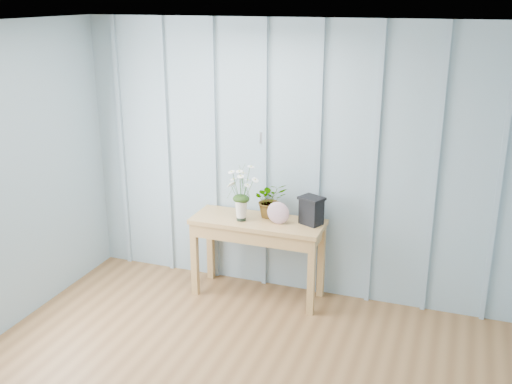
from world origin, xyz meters
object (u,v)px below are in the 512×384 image
at_px(daisy_vase, 241,185).
at_px(felt_disc_vessel, 278,213).
at_px(carved_box, 311,210).
at_px(sideboard, 258,232).

height_order(daisy_vase, felt_disc_vessel, daisy_vase).
bearing_deg(carved_box, felt_disc_vessel, -160.56).
relative_size(sideboard, felt_disc_vessel, 5.82).
distance_m(daisy_vase, felt_disc_vessel, 0.41).
distance_m(sideboard, carved_box, 0.54).
relative_size(daisy_vase, felt_disc_vessel, 2.57).
height_order(daisy_vase, carved_box, daisy_vase).
xyz_separation_m(sideboard, felt_disc_vessel, (0.20, -0.03, 0.22)).
bearing_deg(felt_disc_vessel, carved_box, 20.52).
bearing_deg(sideboard, carved_box, 7.64).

